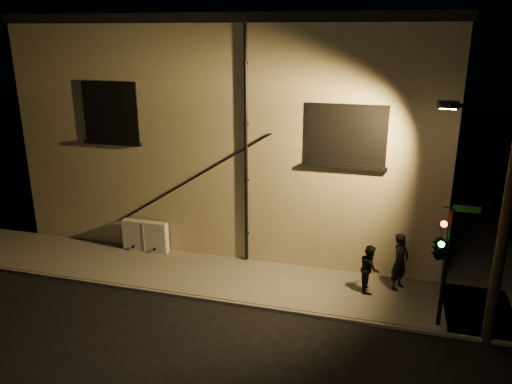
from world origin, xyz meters
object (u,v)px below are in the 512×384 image
(pedestrian_a, at_px, (400,262))
(streetlamp_pole, at_px, (501,216))
(pedestrian_b, at_px, (369,268))
(traffic_signal, at_px, (440,246))
(utility_cabinet, at_px, (145,236))

(pedestrian_a, bearing_deg, streetlamp_pole, -102.98)
(pedestrian_b, relative_size, traffic_signal, 0.43)
(pedestrian_b, height_order, traffic_signal, traffic_signal)
(streetlamp_pole, bearing_deg, pedestrian_b, 151.23)
(traffic_signal, bearing_deg, pedestrian_b, 139.53)
(pedestrian_b, bearing_deg, pedestrian_a, -77.59)
(traffic_signal, distance_m, streetlamp_pole, 1.75)
(pedestrian_b, bearing_deg, streetlamp_pole, -129.83)
(utility_cabinet, relative_size, traffic_signal, 0.50)
(streetlamp_pole, bearing_deg, pedestrian_a, 136.35)
(pedestrian_a, relative_size, streetlamp_pole, 0.28)
(utility_cabinet, xyz_separation_m, pedestrian_b, (8.47, -0.88, 0.19))
(utility_cabinet, xyz_separation_m, pedestrian_a, (9.42, -0.47, 0.36))
(utility_cabinet, relative_size, pedestrian_b, 1.15)
(pedestrian_a, height_order, pedestrian_b, pedestrian_a)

